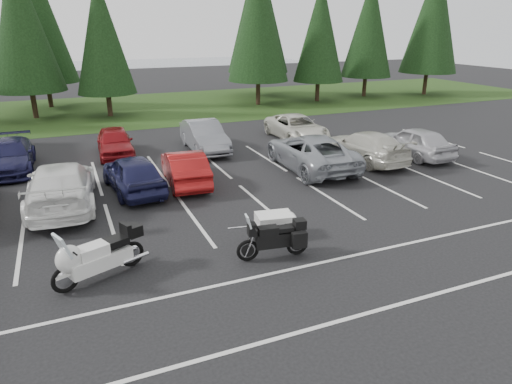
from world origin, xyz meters
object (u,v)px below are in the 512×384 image
object	(u,v)px
car_near_6	(311,152)
car_far_1	(10,156)
car_near_7	(365,146)
car_far_4	(297,128)
car_near_8	(414,142)
car_near_4	(133,173)
car_near_5	(185,167)
car_far_2	(115,142)
car_near_3	(61,185)
touring_motorcycle	(98,251)
adventure_motorcycle	(273,235)
cargo_trailer	(274,225)
car_far_3	(204,136)

from	to	relation	value
car_near_6	car_far_1	distance (m)	13.73
car_near_7	car_far_4	size ratio (longest dim) A/B	1.01
car_far_4	car_near_8	bearing A→B (deg)	-54.98
car_near_4	car_near_5	world-z (taller)	car_near_4
car_near_4	car_far_1	world-z (taller)	car_near_4
car_near_4	car_far_2	bearing A→B (deg)	-95.61
car_near_3	car_near_4	size ratio (longest dim) A/B	1.27
car_far_1	touring_motorcycle	size ratio (longest dim) A/B	1.67
car_near_3	adventure_motorcycle	xyz separation A→B (m)	(5.43, -6.60, -0.10)
car_near_4	car_far_1	xyz separation A→B (m)	(-4.73, 5.02, -0.06)
car_near_7	adventure_motorcycle	distance (m)	11.05
car_near_6	cargo_trailer	size ratio (longest dim) A/B	3.50
car_far_4	touring_motorcycle	xyz separation A→B (m)	(-12.00, -11.81, 0.10)
car_near_7	car_near_8	xyz separation A→B (m)	(2.79, -0.30, 0.03)
car_near_3	car_near_6	size ratio (longest dim) A/B	0.98
car_near_5	car_near_7	distance (m)	8.96
car_far_1	touring_motorcycle	bearing A→B (deg)	-75.40
car_far_3	car_near_7	bearing A→B (deg)	-34.84
car_near_8	touring_motorcycle	world-z (taller)	touring_motorcycle
car_far_1	car_far_2	bearing A→B (deg)	9.80
car_near_5	car_far_4	bearing A→B (deg)	-142.21
car_near_6	car_far_3	distance (m)	6.14
car_near_4	cargo_trailer	size ratio (longest dim) A/B	2.70
car_far_1	cargo_trailer	distance (m)	13.65
car_far_2	touring_motorcycle	distance (m)	12.41
car_near_6	car_far_2	size ratio (longest dim) A/B	1.37
car_near_7	car_far_1	world-z (taller)	car_near_7
car_far_3	car_near_6	bearing A→B (deg)	-52.34
car_near_6	adventure_motorcycle	xyz separation A→B (m)	(-5.28, -7.22, -0.09)
car_near_3	car_near_8	xyz separation A→B (m)	(16.54, 0.37, -0.06)
car_near_8	touring_motorcycle	size ratio (longest dim) A/B	1.56
adventure_motorcycle	car_far_2	bearing A→B (deg)	109.83
car_near_5	car_far_1	world-z (taller)	car_near_5
car_near_5	cargo_trailer	size ratio (longest dim) A/B	2.63
touring_motorcycle	cargo_trailer	distance (m)	5.34
car_far_1	touring_motorcycle	xyz separation A→B (m)	(2.85, -11.51, 0.10)
car_near_5	car_far_4	xyz separation A→B (m)	(8.00, 5.20, -0.01)
car_near_5	car_far_1	bearing A→B (deg)	-30.79
car_far_4	adventure_motorcycle	distance (m)	14.54
car_near_8	car_far_4	xyz separation A→B (m)	(-3.76, 5.57, -0.07)
car_near_6	car_near_7	distance (m)	3.04
car_near_5	car_near_7	bearing A→B (deg)	-175.71
car_near_5	car_near_6	size ratio (longest dim) A/B	0.75
car_far_4	cargo_trailer	world-z (taller)	car_far_4
car_near_3	car_far_4	xyz separation A→B (m)	(12.79, 5.95, -0.12)
car_near_4	car_near_7	bearing A→B (deg)	174.42
car_near_4	adventure_motorcycle	distance (m)	7.74
car_near_5	car_near_7	size ratio (longest dim) A/B	0.86
car_near_5	car_far_3	bearing A→B (deg)	-110.83
car_far_4	adventure_motorcycle	bearing A→B (deg)	-119.35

